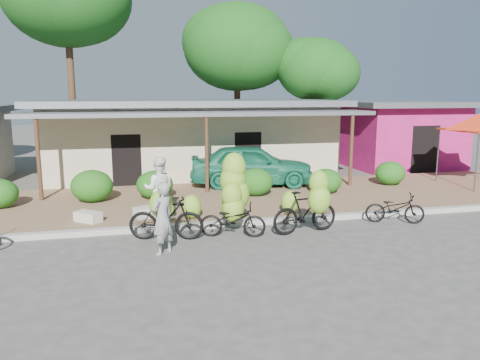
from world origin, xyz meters
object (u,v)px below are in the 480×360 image
at_px(bike_left, 166,216).
at_px(teal_van, 252,165).
at_px(bike_right, 308,208).
at_px(bike_far_right, 395,208).
at_px(bystander, 159,189).
at_px(sack_far, 88,217).
at_px(bike_center, 233,201).
at_px(vendor, 163,218).
at_px(sack_near, 149,211).
at_px(tree_center_right, 233,45).
at_px(tree_near_right, 312,68).

height_order(bike_left, teal_van, teal_van).
bearing_deg(bike_right, teal_van, -10.90).
xyz_separation_m(bike_far_right, bystander, (-6.49, 1.44, 0.58)).
distance_m(bike_right, sack_far, 6.06).
bearing_deg(bike_center, vendor, 138.21).
xyz_separation_m(bike_left, bike_right, (3.64, -0.29, 0.08)).
relative_size(sack_far, bystander, 0.42).
distance_m(bike_left, bystander, 1.66).
height_order(bike_left, sack_near, bike_left).
bearing_deg(tree_center_right, bike_center, -102.54).
distance_m(bike_left, bike_center, 1.81).
xyz_separation_m(bike_far_right, vendor, (-6.58, -1.12, 0.41)).
bearing_deg(tree_near_right, teal_van, -125.46).
height_order(bike_left, vendor, vendor).
height_order(sack_far, bystander, bystander).
bearing_deg(bystander, bike_center, 149.69).
bearing_deg(tree_center_right, vendor, -107.86).
xyz_separation_m(tree_near_right, sack_far, (-11.18, -11.67, -4.77)).
distance_m(bike_left, vendor, 0.98).
distance_m(bike_left, sack_far, 2.76).
xyz_separation_m(bike_right, sack_near, (-3.96, 2.32, -0.44)).
distance_m(tree_center_right, bike_right, 16.87).
height_order(bike_center, vendor, bike_center).
bearing_deg(bike_left, tree_center_right, -4.48).
bearing_deg(vendor, tree_near_right, -165.06).
distance_m(bike_center, teal_van, 6.02).
distance_m(sack_far, bystander, 2.11).
height_order(bike_center, sack_near, bike_center).
xyz_separation_m(bike_center, teal_van, (1.98, 5.68, 0.04)).
bearing_deg(bike_center, sack_far, 83.08).
bearing_deg(teal_van, tree_center_right, 1.78).
relative_size(tree_center_right, sack_far, 11.57).
bearing_deg(tree_center_right, sack_near, -112.15).
distance_m(tree_near_right, bike_left, 16.94).
bearing_deg(sack_near, teal_van, 43.71).
distance_m(bike_center, sack_far, 4.16).
bearing_deg(vendor, sack_far, -98.71).
bearing_deg(sack_far, bike_left, -42.97).
bearing_deg(bike_right, tree_center_right, -15.39).
distance_m(bike_far_right, bystander, 6.67).
height_order(tree_near_right, bike_left, tree_near_right).
bearing_deg(sack_near, tree_near_right, 50.47).
distance_m(bike_center, bystander, 2.28).
bearing_deg(bike_right, bike_center, 64.17).
distance_m(sack_near, bystander, 0.89).
xyz_separation_m(vendor, teal_van, (3.89, 6.87, 0.09)).
height_order(tree_near_right, sack_near, tree_near_right).
relative_size(tree_center_right, bystander, 4.88).
bearing_deg(bike_left, tree_near_right, -20.19).
xyz_separation_m(bike_center, bike_right, (1.87, -0.53, -0.17)).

